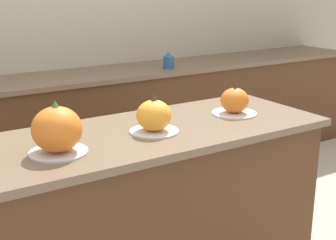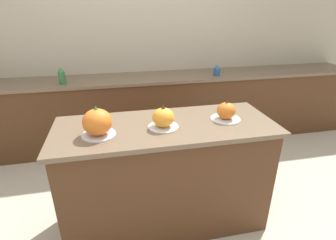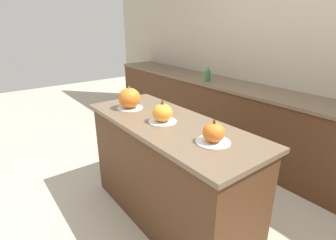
{
  "view_description": "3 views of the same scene",
  "coord_description": "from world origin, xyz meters",
  "px_view_note": "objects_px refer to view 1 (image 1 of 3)",
  "views": [
    {
      "loc": [
        -1.05,
        -1.78,
        1.57
      ],
      "look_at": [
        0.06,
        -0.02,
        0.96
      ],
      "focal_mm": 50.0,
      "sensor_mm": 36.0,
      "label": 1
    },
    {
      "loc": [
        -0.36,
        -1.75,
        1.74
      ],
      "look_at": [
        0.01,
        -0.01,
        0.97
      ],
      "focal_mm": 28.0,
      "sensor_mm": 36.0,
      "label": 2
    },
    {
      "loc": [
        1.54,
        -1.18,
        1.67
      ],
      "look_at": [
        0.01,
        -0.02,
        0.95
      ],
      "focal_mm": 28.0,
      "sensor_mm": 36.0,
      "label": 3
    }
  ],
  "objects_px": {
    "pumpkin_cake_center": "(154,117)",
    "pumpkin_cake_right": "(234,102)",
    "pumpkin_cake_left": "(57,131)",
    "bottle_short": "(169,60)"
  },
  "relations": [
    {
      "from": "pumpkin_cake_left",
      "to": "pumpkin_cake_center",
      "type": "bearing_deg",
      "value": 3.94
    },
    {
      "from": "pumpkin_cake_center",
      "to": "pumpkin_cake_right",
      "type": "distance_m",
      "value": 0.51
    },
    {
      "from": "pumpkin_cake_center",
      "to": "pumpkin_cake_right",
      "type": "xyz_separation_m",
      "value": [
        0.5,
        0.04,
        -0.01
      ]
    },
    {
      "from": "pumpkin_cake_left",
      "to": "pumpkin_cake_center",
      "type": "relative_size",
      "value": 1.04
    },
    {
      "from": "pumpkin_cake_center",
      "to": "pumpkin_cake_right",
      "type": "bearing_deg",
      "value": 4.81
    },
    {
      "from": "pumpkin_cake_left",
      "to": "pumpkin_cake_right",
      "type": "height_order",
      "value": "pumpkin_cake_left"
    },
    {
      "from": "pumpkin_cake_right",
      "to": "bottle_short",
      "type": "xyz_separation_m",
      "value": [
        0.47,
        1.38,
        -0.01
      ]
    },
    {
      "from": "pumpkin_cake_center",
      "to": "pumpkin_cake_right",
      "type": "relative_size",
      "value": 0.97
    },
    {
      "from": "pumpkin_cake_left",
      "to": "bottle_short",
      "type": "relative_size",
      "value": 1.72
    },
    {
      "from": "pumpkin_cake_center",
      "to": "bottle_short",
      "type": "distance_m",
      "value": 1.73
    }
  ]
}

